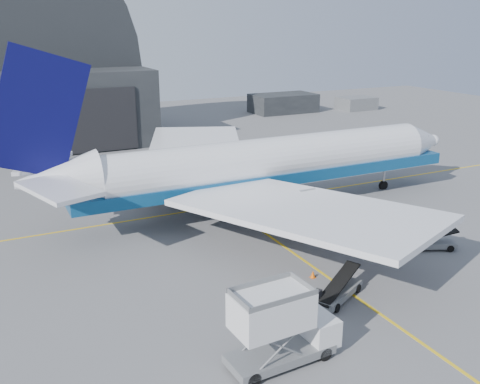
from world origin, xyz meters
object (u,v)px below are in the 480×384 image
catering_truck (280,327)px  pushback_tug (310,216)px  belt_loader_a (337,292)px  belt_loader_b (429,243)px  airliner (256,165)px

catering_truck → pushback_tug: size_ratio=1.67×
catering_truck → pushback_tug: catering_truck is taller
belt_loader_a → belt_loader_b: bearing=-10.8°
pushback_tug → belt_loader_b: size_ratio=0.87×
belt_loader_a → belt_loader_b: size_ratio=1.06×
pushback_tug → belt_loader_a: bearing=-115.4°
belt_loader_b → airliner: bearing=144.0°
pushback_tug → belt_loader_a: 15.48m
pushback_tug → belt_loader_b: (5.78, -10.06, -0.15)m
catering_truck → pushback_tug: bearing=49.4°
airliner → belt_loader_b: (8.95, -15.62, -4.41)m
pushback_tug → belt_loader_b: bearing=-59.4°
airliner → belt_loader_b: bearing=-60.2°
airliner → catering_truck: 26.74m
pushback_tug → belt_loader_a: belt_loader_a is taller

